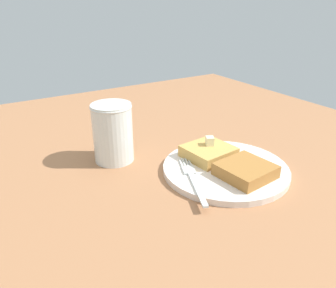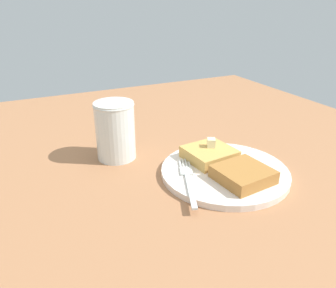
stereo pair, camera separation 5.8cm
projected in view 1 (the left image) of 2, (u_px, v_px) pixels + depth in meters
table_surface at (163, 178)px, 61.35cm from camera, size 121.42×121.42×2.71cm
plate at (225, 169)px, 60.48cm from camera, size 23.05×23.05×1.14cm
toast_slice_left at (208, 152)px, 63.12cm from camera, size 9.06×9.32×2.22cm
toast_slice_middle at (246, 170)px, 56.51cm from camera, size 9.06×9.32×2.22cm
butter_pat_primary at (210, 141)px, 63.22cm from camera, size 2.15×2.08×1.65cm
fork at (192, 177)px, 56.40cm from camera, size 15.36×7.35×0.36cm
syrup_jar at (113, 135)px, 63.07cm from camera, size 7.86×7.86×11.48cm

